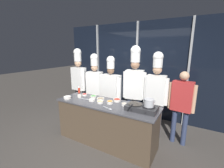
{
  "coord_description": "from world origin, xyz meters",
  "views": [
    {
      "loc": [
        1.56,
        -2.44,
        1.95
      ],
      "look_at": [
        0.0,
        0.25,
        1.23
      ],
      "focal_mm": 24.0,
      "sensor_mm": 36.0,
      "label": 1
    }
  ],
  "objects_px": {
    "serving_spoon_solid": "(86,99)",
    "chef_head": "(79,78)",
    "chef_line": "(111,88)",
    "prep_bowl_garlic": "(92,100)",
    "stock_pot": "(149,103)",
    "prep_bowl_mushrooms": "(101,99)",
    "prep_bowl_chicken": "(124,104)",
    "chef_pastry": "(135,82)",
    "chef_apprentice": "(156,89)",
    "chef_sous": "(95,83)",
    "squeeze_bottle_chili": "(79,90)",
    "prep_bowl_onion": "(80,96)",
    "prep_bowl_carrots": "(110,102)",
    "prep_bowl_rice": "(67,97)",
    "prep_bowl_chili_flakes": "(117,100)",
    "portable_stove": "(142,108)",
    "frying_pan": "(135,103)",
    "prep_bowl_bell_pepper": "(85,95)",
    "person_guest": "(182,101)",
    "serving_spoon_slotted": "(109,109)",
    "prep_bowl_scallions": "(93,97)",
    "prep_bowl_ginger": "(100,102)"
  },
  "relations": [
    {
      "from": "serving_spoon_solid",
      "to": "chef_head",
      "type": "distance_m",
      "value": 1.21
    },
    {
      "from": "chef_head",
      "to": "chef_line",
      "type": "height_order",
      "value": "chef_head"
    },
    {
      "from": "prep_bowl_garlic",
      "to": "stock_pot",
      "type": "bearing_deg",
      "value": 2.17
    },
    {
      "from": "prep_bowl_mushrooms",
      "to": "prep_bowl_chicken",
      "type": "distance_m",
      "value": 0.57
    },
    {
      "from": "stock_pot",
      "to": "prep_bowl_chicken",
      "type": "relative_size",
      "value": 2.12
    },
    {
      "from": "stock_pot",
      "to": "prep_bowl_garlic",
      "type": "relative_size",
      "value": 1.47
    },
    {
      "from": "chef_pastry",
      "to": "chef_apprentice",
      "type": "distance_m",
      "value": 0.5
    },
    {
      "from": "chef_pastry",
      "to": "chef_sous",
      "type": "bearing_deg",
      "value": -11.04
    },
    {
      "from": "squeeze_bottle_chili",
      "to": "chef_sous",
      "type": "bearing_deg",
      "value": 72.35
    },
    {
      "from": "squeeze_bottle_chili",
      "to": "prep_bowl_onion",
      "type": "xyz_separation_m",
      "value": [
        0.25,
        -0.26,
        -0.05
      ]
    },
    {
      "from": "prep_bowl_garlic",
      "to": "chef_apprentice",
      "type": "bearing_deg",
      "value": 34.01
    },
    {
      "from": "prep_bowl_carrots",
      "to": "prep_bowl_onion",
      "type": "bearing_deg",
      "value": 179.25
    },
    {
      "from": "squeeze_bottle_chili",
      "to": "prep_bowl_mushrooms",
      "type": "xyz_separation_m",
      "value": [
        0.79,
        -0.21,
        -0.05
      ]
    },
    {
      "from": "chef_line",
      "to": "chef_apprentice",
      "type": "bearing_deg",
      "value": -173.18
    },
    {
      "from": "prep_bowl_carrots",
      "to": "serving_spoon_solid",
      "type": "distance_m",
      "value": 0.6
    },
    {
      "from": "prep_bowl_rice",
      "to": "chef_sous",
      "type": "relative_size",
      "value": 0.09
    },
    {
      "from": "prep_bowl_chili_flakes",
      "to": "chef_sous",
      "type": "distance_m",
      "value": 1.12
    },
    {
      "from": "prep_bowl_carrots",
      "to": "chef_apprentice",
      "type": "distance_m",
      "value": 1.05
    },
    {
      "from": "portable_stove",
      "to": "chef_apprentice",
      "type": "distance_m",
      "value": 0.76
    },
    {
      "from": "frying_pan",
      "to": "prep_bowl_bell_pepper",
      "type": "xyz_separation_m",
      "value": [
        -1.34,
        0.18,
        -0.1
      ]
    },
    {
      "from": "prep_bowl_mushrooms",
      "to": "chef_sous",
      "type": "bearing_deg",
      "value": 133.8
    },
    {
      "from": "person_guest",
      "to": "portable_stove",
      "type": "bearing_deg",
      "value": 57.26
    },
    {
      "from": "prep_bowl_garlic",
      "to": "chef_apprentice",
      "type": "relative_size",
      "value": 0.07
    },
    {
      "from": "squeeze_bottle_chili",
      "to": "chef_pastry",
      "type": "xyz_separation_m",
      "value": [
        1.3,
        0.45,
        0.24
      ]
    },
    {
      "from": "chef_line",
      "to": "prep_bowl_chili_flakes",
      "type": "bearing_deg",
      "value": 136.55
    },
    {
      "from": "frying_pan",
      "to": "prep_bowl_garlic",
      "type": "relative_size",
      "value": 3.22
    },
    {
      "from": "prep_bowl_chicken",
      "to": "person_guest",
      "type": "height_order",
      "value": "person_guest"
    },
    {
      "from": "prep_bowl_carrots",
      "to": "prep_bowl_chili_flakes",
      "type": "relative_size",
      "value": 0.79
    },
    {
      "from": "prep_bowl_chicken",
      "to": "chef_head",
      "type": "xyz_separation_m",
      "value": [
        -1.78,
        0.69,
        0.24
      ]
    },
    {
      "from": "frying_pan",
      "to": "serving_spoon_slotted",
      "type": "bearing_deg",
      "value": -150.07
    },
    {
      "from": "prep_bowl_scallions",
      "to": "chef_line",
      "type": "height_order",
      "value": "chef_line"
    },
    {
      "from": "portable_stove",
      "to": "chef_line",
      "type": "distance_m",
      "value": 1.25
    },
    {
      "from": "stock_pot",
      "to": "prep_bowl_rice",
      "type": "distance_m",
      "value": 1.8
    },
    {
      "from": "person_guest",
      "to": "squeeze_bottle_chili",
      "type": "bearing_deg",
      "value": 17.3
    },
    {
      "from": "prep_bowl_carrots",
      "to": "chef_sous",
      "type": "xyz_separation_m",
      "value": [
        -0.92,
        0.74,
        0.16
      ]
    },
    {
      "from": "portable_stove",
      "to": "chef_sous",
      "type": "distance_m",
      "value": 1.76
    },
    {
      "from": "prep_bowl_chicken",
      "to": "chef_line",
      "type": "xyz_separation_m",
      "value": [
        -0.67,
        0.63,
        0.1
      ]
    },
    {
      "from": "chef_sous",
      "to": "portable_stove",
      "type": "bearing_deg",
      "value": 147.54
    },
    {
      "from": "prep_bowl_rice",
      "to": "chef_line",
      "type": "bearing_deg",
      "value": 54.61
    },
    {
      "from": "squeeze_bottle_chili",
      "to": "prep_bowl_carrots",
      "type": "distance_m",
      "value": 1.1
    },
    {
      "from": "serving_spoon_slotted",
      "to": "chef_head",
      "type": "distance_m",
      "value": 1.9
    },
    {
      "from": "prep_bowl_onion",
      "to": "serving_spoon_solid",
      "type": "bearing_deg",
      "value": -14.3
    },
    {
      "from": "portable_stove",
      "to": "prep_bowl_rice",
      "type": "bearing_deg",
      "value": -173.48
    },
    {
      "from": "prep_bowl_ginger",
      "to": "squeeze_bottle_chili",
      "type": "bearing_deg",
      "value": 158.65
    },
    {
      "from": "prep_bowl_carrots",
      "to": "serving_spoon_slotted",
      "type": "height_order",
      "value": "prep_bowl_carrots"
    },
    {
      "from": "serving_spoon_slotted",
      "to": "chef_head",
      "type": "height_order",
      "value": "chef_head"
    },
    {
      "from": "chef_apprentice",
      "to": "chef_sous",
      "type": "bearing_deg",
      "value": -3.2
    },
    {
      "from": "chef_head",
      "to": "person_guest",
      "type": "height_order",
      "value": "chef_head"
    },
    {
      "from": "prep_bowl_chicken",
      "to": "chef_sous",
      "type": "height_order",
      "value": "chef_sous"
    },
    {
      "from": "prep_bowl_garlic",
      "to": "person_guest",
      "type": "xyz_separation_m",
      "value": [
        1.67,
        0.76,
        0.03
      ]
    }
  ]
}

